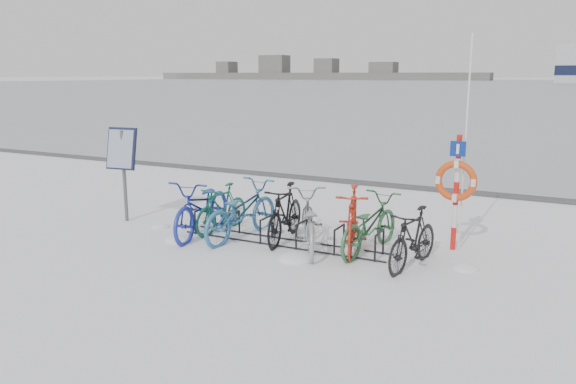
% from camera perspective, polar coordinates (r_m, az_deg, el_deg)
% --- Properties ---
extents(ground, '(900.00, 900.00, 0.00)m').
position_cam_1_polar(ground, '(10.25, -0.45, -5.25)').
color(ground, white).
rests_on(ground, ground).
extents(ice_sheet, '(400.00, 298.00, 0.02)m').
position_cam_1_polar(ice_sheet, '(163.78, 25.74, 9.72)').
color(ice_sheet, '#9AA5AE').
rests_on(ice_sheet, ground).
extents(quay_edge, '(400.00, 0.25, 0.10)m').
position_cam_1_polar(quay_edge, '(15.56, 9.59, 0.74)').
color(quay_edge, '#3F3F42').
rests_on(quay_edge, ground).
extents(bike_rack, '(4.00, 0.48, 0.46)m').
position_cam_1_polar(bike_rack, '(10.19, -0.45, -4.28)').
color(bike_rack, black).
rests_on(bike_rack, ground).
extents(info_board, '(0.68, 0.32, 1.96)m').
position_cam_1_polar(info_board, '(11.99, -16.51, 3.69)').
color(info_board, '#595B5E').
rests_on(info_board, ground).
extents(lifebuoy_station, '(0.71, 0.22, 3.67)m').
position_cam_1_polar(lifebuoy_station, '(9.98, 16.74, 1.07)').
color(lifebuoy_station, red).
rests_on(lifebuoy_station, ground).
extents(shoreline, '(180.00, 12.00, 9.50)m').
position_cam_1_polar(shoreline, '(296.99, 1.74, 11.89)').
color(shoreline, '#525252').
rests_on(shoreline, ground).
extents(bike_0, '(1.10, 2.28, 1.15)m').
position_cam_1_polar(bike_0, '(10.83, -8.65, -1.30)').
color(bike_0, '#1F2DA0').
rests_on(bike_0, ground).
extents(bike_1, '(0.56, 1.61, 0.95)m').
position_cam_1_polar(bike_1, '(11.04, -6.75, -1.50)').
color(bike_1, '#135D49').
rests_on(bike_1, ground).
extents(bike_2, '(0.95, 2.16, 1.09)m').
position_cam_1_polar(bike_2, '(10.51, -4.78, -1.76)').
color(bike_2, '#2D689A').
rests_on(bike_2, ground).
extents(bike_3, '(0.75, 1.85, 1.08)m').
position_cam_1_polar(bike_3, '(10.31, -0.29, -2.01)').
color(bike_3, black).
rests_on(bike_3, ground).
extents(bike_4, '(1.56, 2.10, 1.05)m').
position_cam_1_polar(bike_4, '(9.81, 2.05, -2.84)').
color(bike_4, gray).
rests_on(bike_4, ground).
extents(bike_5, '(1.07, 1.97, 1.14)m').
position_cam_1_polar(bike_5, '(9.82, 6.59, -2.63)').
color(bike_5, red).
rests_on(bike_5, ground).
extents(bike_6, '(0.95, 2.02, 1.02)m').
position_cam_1_polar(bike_6, '(9.78, 8.25, -3.10)').
color(bike_6, '#2B6038').
rests_on(bike_6, ground).
extents(bike_7, '(0.76, 1.70, 0.99)m').
position_cam_1_polar(bike_7, '(9.13, 12.59, -4.47)').
color(bike_7, black).
rests_on(bike_7, ground).
extents(snow_drifts, '(6.31, 1.82, 0.21)m').
position_cam_1_polar(snow_drifts, '(10.02, -0.04, -5.64)').
color(snow_drifts, white).
rests_on(snow_drifts, ground).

